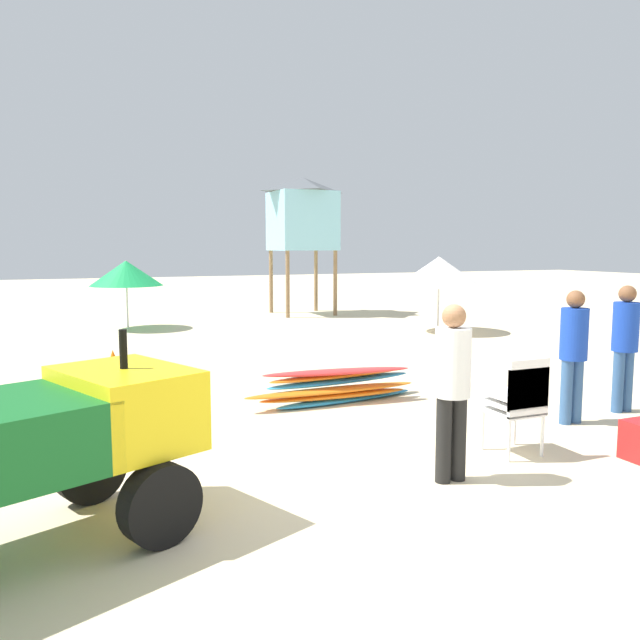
{
  "coord_description": "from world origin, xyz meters",
  "views": [
    {
      "loc": [
        -2.83,
        -4.96,
        2.12
      ],
      "look_at": [
        0.56,
        3.07,
        1.11
      ],
      "focal_mm": 35.53,
      "sensor_mm": 36.0,
      "label": 1
    }
  ],
  "objects_px": {
    "lifeguard_near_left": "(573,348)",
    "lifeguard_near_center": "(452,381)",
    "lifeguard_near_right": "(625,340)",
    "stacked_plastic_chairs": "(520,398)",
    "beach_umbrella_far": "(126,273)",
    "lifeguard_tower": "(302,214)",
    "traffic_cone_near": "(113,364)",
    "surfboard_pile": "(338,386)",
    "utility_cart": "(17,445)",
    "beach_umbrella_left": "(439,271)"
  },
  "relations": [
    {
      "from": "surfboard_pile",
      "to": "lifeguard_near_left",
      "type": "relative_size",
      "value": 1.6
    },
    {
      "from": "utility_cart",
      "to": "lifeguard_tower",
      "type": "height_order",
      "value": "lifeguard_tower"
    },
    {
      "from": "beach_umbrella_left",
      "to": "beach_umbrella_far",
      "type": "relative_size",
      "value": 1.12
    },
    {
      "from": "lifeguard_tower",
      "to": "lifeguard_near_center",
      "type": "bearing_deg",
      "value": -105.98
    },
    {
      "from": "lifeguard_near_left",
      "to": "surfboard_pile",
      "type": "bearing_deg",
      "value": 136.94
    },
    {
      "from": "stacked_plastic_chairs",
      "to": "beach_umbrella_far",
      "type": "distance_m",
      "value": 12.21
    },
    {
      "from": "lifeguard_near_right",
      "to": "beach_umbrella_left",
      "type": "xyz_separation_m",
      "value": [
        2.09,
        7.42,
        0.58
      ]
    },
    {
      "from": "surfboard_pile",
      "to": "traffic_cone_near",
      "type": "height_order",
      "value": "surfboard_pile"
    },
    {
      "from": "lifeguard_near_right",
      "to": "lifeguard_near_left",
      "type": "bearing_deg",
      "value": -171.02
    },
    {
      "from": "lifeguard_near_center",
      "to": "traffic_cone_near",
      "type": "xyz_separation_m",
      "value": [
        -2.42,
        5.97,
        -0.69
      ]
    },
    {
      "from": "stacked_plastic_chairs",
      "to": "lifeguard_near_right",
      "type": "relative_size",
      "value": 0.62
    },
    {
      "from": "lifeguard_tower",
      "to": "traffic_cone_near",
      "type": "xyz_separation_m",
      "value": [
        -6.39,
        -7.92,
        -2.9
      ]
    },
    {
      "from": "lifeguard_near_left",
      "to": "lifeguard_near_center",
      "type": "distance_m",
      "value": 2.64
    },
    {
      "from": "lifeguard_tower",
      "to": "traffic_cone_near",
      "type": "relative_size",
      "value": 9.22
    },
    {
      "from": "surfboard_pile",
      "to": "lifeguard_near_left",
      "type": "height_order",
      "value": "lifeguard_near_left"
    },
    {
      "from": "utility_cart",
      "to": "lifeguard_near_right",
      "type": "bearing_deg",
      "value": 9.92
    },
    {
      "from": "utility_cart",
      "to": "stacked_plastic_chairs",
      "type": "relative_size",
      "value": 2.76
    },
    {
      "from": "beach_umbrella_far",
      "to": "traffic_cone_near",
      "type": "distance_m",
      "value": 6.44
    },
    {
      "from": "lifeguard_tower",
      "to": "beach_umbrella_left",
      "type": "relative_size",
      "value": 2.06
    },
    {
      "from": "lifeguard_near_center",
      "to": "lifeguard_near_right",
      "type": "xyz_separation_m",
      "value": [
        3.44,
        1.19,
        0.01
      ]
    },
    {
      "from": "lifeguard_near_left",
      "to": "lifeguard_near_right",
      "type": "bearing_deg",
      "value": 8.98
    },
    {
      "from": "surfboard_pile",
      "to": "traffic_cone_near",
      "type": "relative_size",
      "value": 5.56
    },
    {
      "from": "lifeguard_near_center",
      "to": "surfboard_pile",
      "type": "bearing_deg",
      "value": 84.95
    },
    {
      "from": "lifeguard_near_left",
      "to": "lifeguard_near_right",
      "type": "height_order",
      "value": "lifeguard_near_right"
    },
    {
      "from": "stacked_plastic_chairs",
      "to": "lifeguard_near_left",
      "type": "distance_m",
      "value": 1.6
    },
    {
      "from": "stacked_plastic_chairs",
      "to": "lifeguard_near_left",
      "type": "height_order",
      "value": "lifeguard_near_left"
    },
    {
      "from": "lifeguard_near_left",
      "to": "beach_umbrella_far",
      "type": "height_order",
      "value": "beach_umbrella_far"
    },
    {
      "from": "surfboard_pile",
      "to": "lifeguard_tower",
      "type": "bearing_deg",
      "value": 71.12
    },
    {
      "from": "beach_umbrella_far",
      "to": "surfboard_pile",
      "type": "bearing_deg",
      "value": -78.97
    },
    {
      "from": "utility_cart",
      "to": "beach_umbrella_left",
      "type": "relative_size",
      "value": 1.36
    },
    {
      "from": "stacked_plastic_chairs",
      "to": "surfboard_pile",
      "type": "bearing_deg",
      "value": 105.63
    },
    {
      "from": "lifeguard_tower",
      "to": "beach_umbrella_far",
      "type": "relative_size",
      "value": 2.3
    },
    {
      "from": "surfboard_pile",
      "to": "lifeguard_near_center",
      "type": "bearing_deg",
      "value": -95.05
    },
    {
      "from": "stacked_plastic_chairs",
      "to": "lifeguard_tower",
      "type": "relative_size",
      "value": 0.24
    },
    {
      "from": "beach_umbrella_left",
      "to": "beach_umbrella_far",
      "type": "bearing_deg",
      "value": 152.83
    },
    {
      "from": "surfboard_pile",
      "to": "lifeguard_near_right",
      "type": "height_order",
      "value": "lifeguard_near_right"
    },
    {
      "from": "stacked_plastic_chairs",
      "to": "surfboard_pile",
      "type": "xyz_separation_m",
      "value": [
        -0.76,
        2.73,
        -0.37
      ]
    },
    {
      "from": "stacked_plastic_chairs",
      "to": "lifeguard_tower",
      "type": "height_order",
      "value": "lifeguard_tower"
    },
    {
      "from": "lifeguard_near_left",
      "to": "traffic_cone_near",
      "type": "relative_size",
      "value": 3.49
    },
    {
      "from": "beach_umbrella_left",
      "to": "utility_cart",
      "type": "bearing_deg",
      "value": -136.39
    },
    {
      "from": "lifeguard_near_center",
      "to": "lifeguard_near_right",
      "type": "bearing_deg",
      "value": 19.02
    },
    {
      "from": "lifeguard_near_left",
      "to": "lifeguard_near_center",
      "type": "height_order",
      "value": "lifeguard_near_center"
    },
    {
      "from": "traffic_cone_near",
      "to": "lifeguard_near_left",
      "type": "bearing_deg",
      "value": -45.56
    },
    {
      "from": "lifeguard_near_left",
      "to": "beach_umbrella_far",
      "type": "distance_m",
      "value": 11.89
    },
    {
      "from": "stacked_plastic_chairs",
      "to": "lifeguard_near_center",
      "type": "xyz_separation_m",
      "value": [
        -1.03,
        -0.31,
        0.32
      ]
    },
    {
      "from": "beach_umbrella_left",
      "to": "lifeguard_near_right",
      "type": "bearing_deg",
      "value": -105.75
    },
    {
      "from": "lifeguard_near_right",
      "to": "beach_umbrella_far",
      "type": "bearing_deg",
      "value": 114.21
    },
    {
      "from": "beach_umbrella_left",
      "to": "lifeguard_tower",
      "type": "bearing_deg",
      "value": 106.44
    },
    {
      "from": "beach_umbrella_left",
      "to": "traffic_cone_near",
      "type": "xyz_separation_m",
      "value": [
        -7.95,
        -2.64,
        -1.29
      ]
    },
    {
      "from": "lifeguard_tower",
      "to": "traffic_cone_near",
      "type": "bearing_deg",
      "value": -128.91
    }
  ]
}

